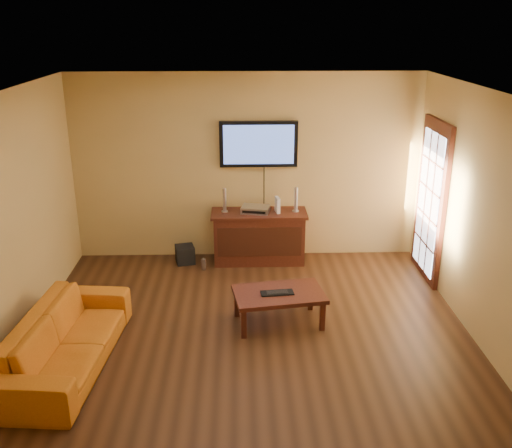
{
  "coord_description": "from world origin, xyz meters",
  "views": [
    {
      "loc": [
        -0.1,
        -5.5,
        3.4
      ],
      "look_at": [
        0.08,
        0.8,
        1.1
      ],
      "focal_mm": 40.0,
      "sensor_mm": 36.0,
      "label": 1
    }
  ],
  "objects_px": {
    "speaker_right": "(296,200)",
    "subwoofer": "(185,254)",
    "speaker_left": "(225,201)",
    "sofa": "(66,331)",
    "keyboard": "(277,293)",
    "television": "(259,144)",
    "coffee_table": "(279,296)",
    "game_console": "(277,205)",
    "av_receiver": "(256,209)",
    "bottle": "(204,264)",
    "media_console": "(259,237)"
  },
  "relations": [
    {
      "from": "bottle",
      "to": "subwoofer",
      "type": "bearing_deg",
      "value": 137.68
    },
    {
      "from": "bottle",
      "to": "media_console",
      "type": "bearing_deg",
      "value": 20.39
    },
    {
      "from": "television",
      "to": "speaker_right",
      "type": "height_order",
      "value": "television"
    },
    {
      "from": "av_receiver",
      "to": "keyboard",
      "type": "height_order",
      "value": "av_receiver"
    },
    {
      "from": "coffee_table",
      "to": "speaker_right",
      "type": "xyz_separation_m",
      "value": [
        0.36,
        1.85,
        0.58
      ]
    },
    {
      "from": "keyboard",
      "to": "media_console",
      "type": "bearing_deg",
      "value": 94.56
    },
    {
      "from": "coffee_table",
      "to": "speaker_right",
      "type": "distance_m",
      "value": 1.97
    },
    {
      "from": "speaker_right",
      "to": "subwoofer",
      "type": "xyz_separation_m",
      "value": [
        -1.61,
        -0.06,
        -0.79
      ]
    },
    {
      "from": "television",
      "to": "subwoofer",
      "type": "distance_m",
      "value": 1.93
    },
    {
      "from": "bottle",
      "to": "keyboard",
      "type": "height_order",
      "value": "keyboard"
    },
    {
      "from": "speaker_left",
      "to": "speaker_right",
      "type": "relative_size",
      "value": 0.98
    },
    {
      "from": "keyboard",
      "to": "av_receiver",
      "type": "bearing_deg",
      "value": 96.05
    },
    {
      "from": "television",
      "to": "speaker_left",
      "type": "xyz_separation_m",
      "value": [
        -0.49,
        -0.18,
        -0.78
      ]
    },
    {
      "from": "speaker_left",
      "to": "subwoofer",
      "type": "distance_m",
      "value": 0.99
    },
    {
      "from": "speaker_left",
      "to": "subwoofer",
      "type": "bearing_deg",
      "value": -172.95
    },
    {
      "from": "coffee_table",
      "to": "bottle",
      "type": "relative_size",
      "value": 6.01
    },
    {
      "from": "coffee_table",
      "to": "speaker_left",
      "type": "bearing_deg",
      "value": 109.57
    },
    {
      "from": "coffee_table",
      "to": "av_receiver",
      "type": "relative_size",
      "value": 2.86
    },
    {
      "from": "subwoofer",
      "to": "media_console",
      "type": "bearing_deg",
      "value": -12.14
    },
    {
      "from": "speaker_right",
      "to": "keyboard",
      "type": "relative_size",
      "value": 0.91
    },
    {
      "from": "speaker_right",
      "to": "game_console",
      "type": "distance_m",
      "value": 0.27
    },
    {
      "from": "speaker_left",
      "to": "speaker_right",
      "type": "height_order",
      "value": "speaker_right"
    },
    {
      "from": "av_receiver",
      "to": "keyboard",
      "type": "distance_m",
      "value": 1.91
    },
    {
      "from": "media_console",
      "to": "coffee_table",
      "type": "relative_size",
      "value": 1.23
    },
    {
      "from": "speaker_left",
      "to": "bottle",
      "type": "bearing_deg",
      "value": -132.43
    },
    {
      "from": "speaker_left",
      "to": "bottle",
      "type": "distance_m",
      "value": 0.95
    },
    {
      "from": "media_console",
      "to": "sofa",
      "type": "xyz_separation_m",
      "value": [
        -2.06,
        -2.61,
        0.01
      ]
    },
    {
      "from": "sofa",
      "to": "keyboard",
      "type": "relative_size",
      "value": 5.15
    },
    {
      "from": "subwoofer",
      "to": "speaker_left",
      "type": "bearing_deg",
      "value": -6.97
    },
    {
      "from": "coffee_table",
      "to": "keyboard",
      "type": "xyz_separation_m",
      "value": [
        -0.02,
        -0.03,
        0.06
      ]
    },
    {
      "from": "av_receiver",
      "to": "subwoofer",
      "type": "distance_m",
      "value": 1.23
    },
    {
      "from": "television",
      "to": "coffee_table",
      "type": "xyz_separation_m",
      "value": [
        0.17,
        -2.04,
        -1.36
      ]
    },
    {
      "from": "television",
      "to": "subwoofer",
      "type": "height_order",
      "value": "television"
    },
    {
      "from": "keyboard",
      "to": "speaker_left",
      "type": "bearing_deg",
      "value": 108.69
    },
    {
      "from": "television",
      "to": "game_console",
      "type": "relative_size",
      "value": 4.95
    },
    {
      "from": "game_console",
      "to": "subwoofer",
      "type": "height_order",
      "value": "game_console"
    },
    {
      "from": "television",
      "to": "subwoofer",
      "type": "xyz_separation_m",
      "value": [
        -1.08,
        -0.26,
        -1.57
      ]
    },
    {
      "from": "television",
      "to": "speaker_left",
      "type": "distance_m",
      "value": 0.94
    },
    {
      "from": "game_console",
      "to": "keyboard",
      "type": "height_order",
      "value": "game_console"
    },
    {
      "from": "speaker_left",
      "to": "keyboard",
      "type": "distance_m",
      "value": 2.06
    },
    {
      "from": "television",
      "to": "keyboard",
      "type": "bearing_deg",
      "value": -85.93
    },
    {
      "from": "speaker_right",
      "to": "subwoofer",
      "type": "relative_size",
      "value": 1.38
    },
    {
      "from": "television",
      "to": "game_console",
      "type": "xyz_separation_m",
      "value": [
        0.26,
        -0.23,
        -0.83
      ]
    },
    {
      "from": "sofa",
      "to": "av_receiver",
      "type": "bearing_deg",
      "value": -32.41
    },
    {
      "from": "speaker_right",
      "to": "television",
      "type": "bearing_deg",
      "value": 159.84
    },
    {
      "from": "coffee_table",
      "to": "game_console",
      "type": "height_order",
      "value": "game_console"
    },
    {
      "from": "bottle",
      "to": "game_console",
      "type": "bearing_deg",
      "value": 15.18
    },
    {
      "from": "speaker_right",
      "to": "game_console",
      "type": "height_order",
      "value": "speaker_right"
    },
    {
      "from": "bottle",
      "to": "keyboard",
      "type": "bearing_deg",
      "value": -58.74
    },
    {
      "from": "subwoofer",
      "to": "coffee_table",
      "type": "bearing_deg",
      "value": -69.0
    }
  ]
}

